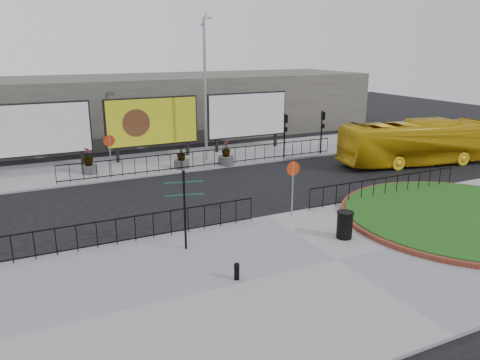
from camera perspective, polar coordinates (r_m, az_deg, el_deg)
ground at (r=20.98m, az=3.41°, el=-4.66°), size 90.00×90.00×0.00m
pavement_near at (r=17.14m, az=11.71°, el=-9.70°), size 30.00×10.00×0.12m
pavement_far at (r=31.52m, az=-7.31°, el=2.42°), size 44.00×6.00×0.12m
brick_edge at (r=22.76m, az=25.39°, el=-4.00°), size 10.40×10.40×0.18m
grass_lawn at (r=22.76m, az=25.40°, el=-3.96°), size 10.00×10.00×0.22m
railing_near_left at (r=18.45m, az=-12.66°, el=-5.78°), size 10.00×0.10×1.10m
railing_near_right at (r=24.27m, az=17.31°, el=-0.83°), size 9.00×0.10×1.10m
railing_far at (r=29.25m, az=-3.78°, el=2.68°), size 18.00×0.10×1.10m
speed_sign_far at (r=27.45m, az=-15.61°, el=3.90°), size 0.64×0.07×2.47m
speed_sign_near at (r=20.56m, az=6.46°, el=0.45°), size 0.64×0.07×2.47m
billboard_left at (r=30.45m, az=-23.48°, el=5.63°), size 6.20×0.31×4.10m
billboard_mid at (r=31.51m, az=-10.65°, el=6.98°), size 6.20×0.31×4.10m
billboard_right at (r=34.01m, az=0.88°, el=7.90°), size 6.20×0.31×4.10m
lamp_post at (r=30.34m, az=-4.26°, el=11.11°), size 0.74×0.18×9.23m
signal_pole_a at (r=31.43m, az=5.52°, el=6.24°), size 0.22×0.26×3.00m
signal_pole_b at (r=33.08m, az=9.99°, el=6.56°), size 0.22×0.26×3.00m
building_backdrop at (r=40.56m, az=-12.07°, el=8.73°), size 40.00×10.00×5.00m
fingerpost_sign at (r=17.09m, az=-6.79°, el=-2.69°), size 1.42×0.52×3.03m
bollard at (r=15.34m, az=-0.40°, el=-10.94°), size 0.19×0.19×0.59m
litter_bin at (r=18.82m, az=12.64°, el=-5.34°), size 0.66×0.66×1.09m
bus at (r=32.17m, az=20.79°, el=4.29°), size 10.56×4.32×2.87m
planter_a at (r=29.10m, az=-17.96°, el=1.97°), size 0.91×0.91×1.53m
planter_b at (r=29.11m, az=-7.16°, el=2.49°), size 0.94×0.94×1.46m
planter_c at (r=29.79m, az=-1.72°, el=2.96°), size 1.01×1.01×1.53m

